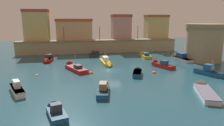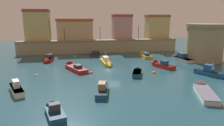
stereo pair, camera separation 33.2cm
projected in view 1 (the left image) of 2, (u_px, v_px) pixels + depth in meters
The scene contains 23 objects.
ground_plane at pixel (114, 71), 35.60m from camera, with size 111.95×111.95×0.00m, color #1E4756.
quay_wall at pixel (100, 46), 54.36m from camera, with size 42.37×2.88×3.41m.
old_town_backdrop at pixel (89, 27), 56.13m from camera, with size 40.05×4.91×8.19m.
fortress_tower at pixel (204, 42), 43.51m from camera, with size 8.24×8.24×7.92m.
quay_lamp_0 at pixel (64, 31), 51.78m from camera, with size 0.32×0.32×3.84m.
quay_lamp_1 at pixel (99, 31), 53.48m from camera, with size 0.32×0.32×3.64m.
quay_lamp_2 at pixel (138, 30), 55.36m from camera, with size 0.32×0.32×3.91m.
moored_boat_0 at pixel (160, 64), 38.80m from camera, with size 3.64×6.00×3.04m.
moored_boat_1 at pixel (95, 54), 50.45m from camera, with size 3.25×4.94×1.54m.
moored_boat_2 at pixel (16, 88), 25.44m from camera, with size 3.36×5.83×1.76m.
moored_boat_3 at pixel (48, 59), 42.89m from camera, with size 1.96×4.69×2.54m.
moored_boat_4 at pixel (74, 67), 36.56m from camera, with size 4.66×7.41×3.30m.
moored_boat_5 at pixel (144, 55), 48.79m from camera, with size 2.29×6.43×3.20m.
moored_boat_6 at pixel (103, 88), 25.42m from camera, with size 2.42×5.62×1.79m.
moored_boat_7 at pixel (214, 73), 32.33m from camera, with size 4.14×6.09×2.99m.
moored_boat_8 at pixel (138, 72), 33.31m from camera, with size 2.80×4.62×1.25m.
moored_boat_9 at pixel (179, 58), 44.89m from camera, with size 2.66×6.97×2.61m.
moored_boat_10 at pixel (55, 110), 19.52m from camera, with size 2.52×4.42×1.68m.
moored_boat_11 at pixel (107, 62), 40.63m from camera, with size 1.88×7.38×3.15m.
moored_boat_12 at pixel (204, 90), 25.21m from camera, with size 4.16×7.30×1.65m.
mooring_buoy_0 at pixel (154, 73), 34.04m from camera, with size 0.67×0.67×0.67m, color #EA4C19.
mooring_buoy_1 at pixel (37, 76), 32.53m from camera, with size 0.51×0.51×0.51m, color yellow.
mooring_buoy_2 at pixel (91, 74), 33.84m from camera, with size 0.69×0.69×0.69m, color #EA4C19.
Camera 1 is at (-6.66, -33.80, 9.09)m, focal length 32.35 mm.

